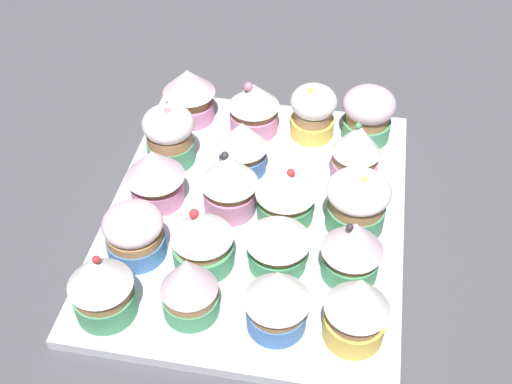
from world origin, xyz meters
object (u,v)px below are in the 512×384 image
(cupcake_13, at_px, (202,238))
(cupcake_15, at_px, (357,308))
(cupcake_10, at_px, (156,172))
(cupcake_1, at_px, (313,111))
(cupcake_5, at_px, (242,146))
(cupcake_2, at_px, (254,107))
(cupcake_8, at_px, (286,194))
(cupcake_18, at_px, (101,284))
(baking_tray, at_px, (256,215))
(cupcake_4, at_px, (356,151))
(cupcake_11, at_px, (352,248))
(cupcake_3, at_px, (189,93))
(cupcake_9, at_px, (229,180))
(cupcake_12, at_px, (278,240))
(cupcake_14, at_px, (134,233))
(cupcake_6, at_px, (169,135))
(cupcake_0, at_px, (368,113))
(cupcake_16, at_px, (277,298))
(cupcake_17, at_px, (189,286))
(cupcake_7, at_px, (357,200))

(cupcake_13, xyz_separation_m, cupcake_15, (-0.15, 0.06, 0.01))
(cupcake_10, xyz_separation_m, cupcake_15, (-0.22, 0.14, 0.00))
(cupcake_1, distance_m, cupcake_5, 0.11)
(cupcake_2, height_order, cupcake_8, cupcake_2)
(cupcake_5, height_order, cupcake_18, cupcake_18)
(baking_tray, relative_size, cupcake_18, 4.83)
(cupcake_4, xyz_separation_m, cupcake_11, (-0.01, 0.14, -0.00))
(cupcake_3, bearing_deg, cupcake_9, 119.08)
(cupcake_12, height_order, cupcake_15, cupcake_15)
(cupcake_15, bearing_deg, cupcake_10, -32.31)
(cupcake_4, bearing_deg, cupcake_14, 36.59)
(cupcake_3, relative_size, cupcake_6, 0.94)
(cupcake_0, relative_size, cupcake_2, 0.96)
(cupcake_2, height_order, cupcake_16, cupcake_16)
(cupcake_0, height_order, cupcake_8, same)
(cupcake_10, bearing_deg, cupcake_3, -89.65)
(cupcake_2, relative_size, cupcake_12, 1.06)
(baking_tray, relative_size, cupcake_13, 5.26)
(cupcake_14, bearing_deg, cupcake_5, -119.38)
(cupcake_5, height_order, cupcake_12, same)
(cupcake_2, distance_m, cupcake_12, 0.22)
(cupcake_2, bearing_deg, baking_tray, 101.32)
(cupcake_8, bearing_deg, cupcake_18, 45.85)
(cupcake_8, distance_m, cupcake_10, 0.14)
(cupcake_6, relative_size, cupcake_16, 0.98)
(cupcake_9, relative_size, cupcake_11, 1.09)
(cupcake_1, xyz_separation_m, cupcake_16, (-0.00, 0.28, 0.01))
(cupcake_3, bearing_deg, cupcake_6, 88.66)
(cupcake_5, distance_m, cupcake_16, 0.22)
(cupcake_10, bearing_deg, cupcake_18, 88.14)
(cupcake_10, xyz_separation_m, cupcake_17, (-0.07, 0.14, -0.00))
(cupcake_1, height_order, cupcake_14, cupcake_1)
(cupcake_5, bearing_deg, cupcake_12, 114.69)
(cupcake_14, xyz_separation_m, cupcake_18, (0.01, 0.07, 0.01))
(cupcake_2, relative_size, cupcake_14, 1.18)
(cupcake_10, bearing_deg, cupcake_7, 179.26)
(cupcake_5, bearing_deg, cupcake_0, -148.26)
(baking_tray, xyz_separation_m, cupcake_17, (0.04, 0.14, 0.04))
(cupcake_0, height_order, cupcake_5, same)
(cupcake_11, bearing_deg, cupcake_17, 26.75)
(cupcake_2, xyz_separation_m, cupcake_11, (-0.13, 0.21, 0.00))
(cupcake_1, relative_size, cupcake_15, 0.87)
(baking_tray, bearing_deg, cupcake_6, -30.69)
(baking_tray, relative_size, cupcake_1, 5.51)
(cupcake_11, xyz_separation_m, cupcake_16, (0.06, 0.07, 0.00))
(cupcake_6, height_order, cupcake_15, cupcake_15)
(baking_tray, relative_size, cupcake_10, 5.57)
(cupcake_2, distance_m, cupcake_3, 0.08)
(cupcake_15, distance_m, cupcake_17, 0.15)
(cupcake_2, distance_m, cupcake_4, 0.14)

